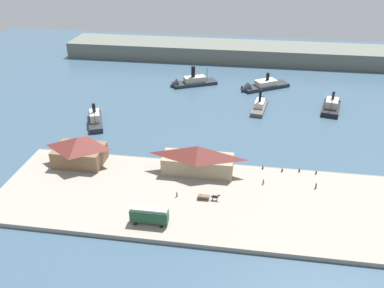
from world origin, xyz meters
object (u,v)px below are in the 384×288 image
(ferry_shed_customs_shed, at_px, (79,150))
(pedestrian_at_waters_edge, at_px, (177,194))
(pedestrian_standing_center, at_px, (316,186))
(ferry_moored_east, at_px, (332,105))
(ferry_outer_harbor, at_px, (260,104))
(ferry_approaching_west, at_px, (189,82))
(horse_cart, at_px, (208,197))
(ferry_moored_west, at_px, (260,86))
(mooring_post_center_west, at_px, (263,168))
(street_tram, at_px, (149,215))
(ferry_near_quay, at_px, (95,118))
(ferry_shed_east_terminal, at_px, (198,159))
(pedestrian_near_east_shed, at_px, (263,182))
(mooring_post_center_east, at_px, (316,173))
(mooring_post_west, at_px, (282,170))
(mooring_post_east, at_px, (299,170))

(ferry_shed_customs_shed, relative_size, pedestrian_at_waters_edge, 9.83)
(pedestrian_standing_center, height_order, pedestrian_at_waters_edge, pedestrian_standing_center)
(ferry_moored_east, bearing_deg, ferry_shed_customs_shed, -145.65)
(ferry_outer_harbor, bearing_deg, pedestrian_standing_center, -74.78)
(ferry_shed_customs_shed, height_order, ferry_approaching_west, ferry_shed_customs_shed)
(horse_cart, xyz_separation_m, ferry_moored_west, (13.33, 87.65, -0.85))
(mooring_post_center_west, bearing_deg, pedestrian_at_waters_edge, -142.52)
(street_tram, bearing_deg, ferry_near_quay, 122.18)
(mooring_post_center_west, distance_m, ferry_outer_harbor, 49.02)
(ferry_shed_east_terminal, distance_m, pedestrian_standing_center, 34.13)
(ferry_shed_customs_shed, xyz_separation_m, pedestrian_at_waters_edge, (32.55, -12.77, -3.78))
(ferry_shed_customs_shed, height_order, pedestrian_standing_center, ferry_shed_customs_shed)
(ferry_approaching_west, height_order, ferry_moored_west, ferry_approaching_west)
(pedestrian_at_waters_edge, bearing_deg, pedestrian_near_east_shed, 22.38)
(ferry_shed_customs_shed, xyz_separation_m, ferry_moored_west, (54.30, 74.81, -4.39))
(pedestrian_near_east_shed, xyz_separation_m, mooring_post_center_west, (-0.11, 8.13, -0.32))
(horse_cart, relative_size, ferry_moored_east, 0.34)
(mooring_post_center_east, distance_m, ferry_moored_west, 72.33)
(mooring_post_west, bearing_deg, mooring_post_east, 7.90)
(ferry_shed_east_terminal, height_order, ferry_outer_harbor, ferry_shed_east_terminal)
(ferry_shed_east_terminal, bearing_deg, pedestrian_at_waters_edge, -106.33)
(pedestrian_near_east_shed, xyz_separation_m, ferry_moored_west, (-1.37, 78.06, -0.69))
(ferry_moored_east, bearing_deg, ferry_moored_west, 148.00)
(pedestrian_near_east_shed, height_order, mooring_post_center_west, pedestrian_near_east_shed)
(ferry_outer_harbor, bearing_deg, pedestrian_at_waters_edge, -108.35)
(ferry_shed_customs_shed, distance_m, mooring_post_west, 61.52)
(ferry_shed_customs_shed, xyz_separation_m, ferry_outer_harbor, (54.65, 53.89, -4.34))
(ferry_outer_harbor, xyz_separation_m, ferry_near_quay, (-61.53, -23.24, 0.32))
(pedestrian_near_east_shed, bearing_deg, pedestrian_at_waters_edge, -157.62)
(street_tram, bearing_deg, pedestrian_standing_center, 27.10)
(mooring_post_east, relative_size, mooring_post_west, 1.00)
(ferry_approaching_west, distance_m, ferry_moored_west, 32.57)
(mooring_post_center_east, relative_size, ferry_moored_east, 0.05)
(ferry_moored_east, bearing_deg, pedestrian_standing_center, -102.19)
(ferry_approaching_west, bearing_deg, ferry_outer_harbor, -32.36)
(mooring_post_center_west, xyz_separation_m, mooring_post_east, (10.73, 0.04, 0.00))
(ferry_near_quay, bearing_deg, mooring_post_west, -21.21)
(pedestrian_near_east_shed, distance_m, mooring_post_center_east, 17.26)
(ferry_moored_west, xyz_separation_m, ferry_moored_east, (28.81, -18.00, 0.32))
(mooring_post_center_east, bearing_deg, ferry_near_quay, 161.44)
(mooring_post_center_west, bearing_deg, ferry_shed_customs_shed, -174.98)
(ferry_shed_customs_shed, bearing_deg, pedestrian_near_east_shed, -3.33)
(mooring_post_center_west, distance_m, mooring_post_center_east, 15.56)
(ferry_shed_east_terminal, relative_size, pedestrian_near_east_shed, 12.50)
(pedestrian_near_east_shed, xyz_separation_m, ferry_near_quay, (-62.54, 33.90, -0.32))
(mooring_post_center_east, xyz_separation_m, ferry_moored_east, (12.00, 52.35, -0.06))
(ferry_moored_east, bearing_deg, street_tram, -124.08)
(mooring_post_west, relative_size, ferry_near_quay, 0.05)
(street_tram, bearing_deg, ferry_outer_harbor, 71.24)
(mooring_post_center_east, xyz_separation_m, ferry_outer_harbor, (-16.46, 49.43, -0.32))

